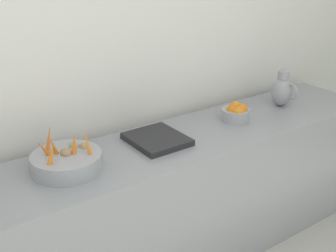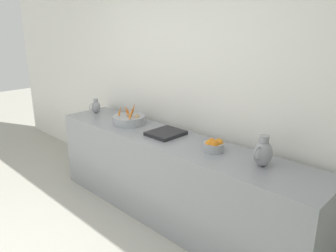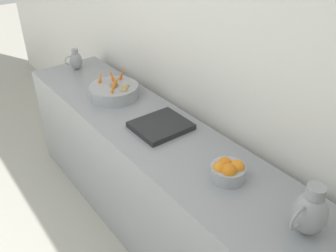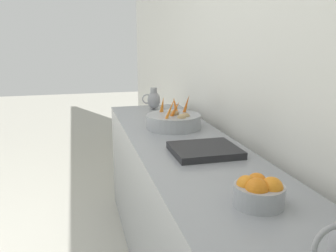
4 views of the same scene
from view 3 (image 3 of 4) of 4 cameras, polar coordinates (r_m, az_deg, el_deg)
The scene contains 7 objects.
tile_wall_left at distance 1.92m, azimuth 19.41°, elevation 11.25°, with size 0.10×9.03×3.00m, color white.
prep_counter at distance 2.50m, azimuth -0.11°, elevation -10.41°, with size 0.60×3.07×0.88m, color gray.
vegetable_colander at distance 2.72m, azimuth -8.43°, elevation 5.50°, with size 0.36×0.36×0.22m.
orange_bowl at distance 1.91m, azimuth 9.40°, elevation -6.90°, with size 0.18×0.18×0.12m.
metal_pitcher_tall at distance 1.69m, azimuth 21.36°, elevation -12.45°, with size 0.21×0.15×0.25m.
metal_pitcher_short at distance 3.27m, azimuth -14.29°, elevation 10.00°, with size 0.15×0.11×0.18m.
counter_sink_basin at distance 2.32m, azimuth -1.13°, elevation 0.04°, with size 0.34×0.30×0.04m, color #232326.
Camera 3 is at (-0.42, 1.65, 2.11)m, focal length 38.84 mm.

